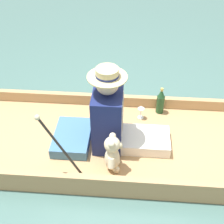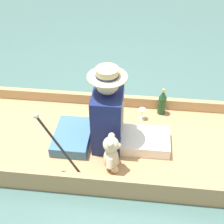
% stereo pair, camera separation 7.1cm
% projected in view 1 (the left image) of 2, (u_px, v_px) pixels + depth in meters
% --- Properties ---
extents(ground_plane, '(16.00, 16.00, 0.00)m').
position_uv_depth(ground_plane, '(115.00, 147.00, 3.11)').
color(ground_plane, '#476B66').
extents(punt_boat, '(1.19, 3.36, 0.22)m').
position_uv_depth(punt_boat, '(115.00, 143.00, 3.07)').
color(punt_boat, tan).
rests_on(punt_boat, ground_plane).
extents(seat_cushion, '(0.49, 0.34, 0.10)m').
position_uv_depth(seat_cushion, '(72.00, 138.00, 3.00)').
color(seat_cushion, teal).
rests_on(seat_cushion, punt_boat).
extents(seated_person, '(0.37, 0.75, 0.83)m').
position_uv_depth(seated_person, '(115.00, 118.00, 2.82)').
color(seated_person, white).
rests_on(seated_person, punt_boat).
extents(teddy_bear, '(0.26, 0.15, 0.38)m').
position_uv_depth(teddy_bear, '(113.00, 154.00, 2.67)').
color(teddy_bear, beige).
rests_on(teddy_bear, punt_boat).
extents(wine_glass, '(0.07, 0.07, 0.13)m').
position_uv_depth(wine_glass, '(141.00, 111.00, 3.25)').
color(wine_glass, silver).
rests_on(wine_glass, punt_boat).
extents(walking_cane, '(0.04, 0.35, 0.70)m').
position_uv_depth(walking_cane, '(58.00, 144.00, 2.43)').
color(walking_cane, '#2D2823').
rests_on(walking_cane, punt_boat).
extents(champagne_bottle, '(0.08, 0.08, 0.31)m').
position_uv_depth(champagne_bottle, '(161.00, 101.00, 3.30)').
color(champagne_bottle, '#1E4723').
rests_on(champagne_bottle, punt_boat).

